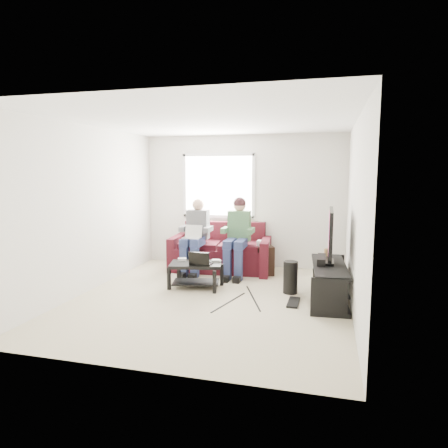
% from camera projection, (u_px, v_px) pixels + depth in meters
% --- Properties ---
extents(floor, '(4.50, 4.50, 0.00)m').
position_uv_depth(floor, '(211.00, 299.00, 5.96)').
color(floor, beige).
rests_on(floor, ground).
extents(ceiling, '(4.50, 4.50, 0.00)m').
position_uv_depth(ceiling, '(210.00, 121.00, 5.62)').
color(ceiling, white).
rests_on(ceiling, wall_back).
extents(wall_back, '(4.50, 0.00, 4.50)m').
position_uv_depth(wall_back, '(243.00, 201.00, 7.95)').
color(wall_back, silver).
rests_on(wall_back, floor).
extents(wall_front, '(4.50, 0.00, 4.50)m').
position_uv_depth(wall_front, '(140.00, 237.00, 3.63)').
color(wall_front, silver).
rests_on(wall_front, floor).
extents(wall_left, '(0.00, 4.50, 4.50)m').
position_uv_depth(wall_left, '(89.00, 209.00, 6.29)').
color(wall_left, silver).
rests_on(wall_left, floor).
extents(wall_right, '(0.00, 4.50, 4.50)m').
position_uv_depth(wall_right, '(355.00, 216.00, 5.29)').
color(wall_right, silver).
rests_on(wall_right, floor).
extents(window, '(1.48, 0.04, 1.28)m').
position_uv_depth(window, '(218.00, 186.00, 8.01)').
color(window, white).
rests_on(window, wall_back).
extents(sofa, '(1.97, 1.02, 0.90)m').
position_uv_depth(sofa, '(221.00, 253.00, 7.70)').
color(sofa, '#49121B').
rests_on(sofa, floor).
extents(person_left, '(0.40, 0.70, 1.37)m').
position_uv_depth(person_left, '(195.00, 233.00, 7.42)').
color(person_left, navy).
rests_on(person_left, sofa).
extents(person_right, '(0.40, 0.71, 1.42)m').
position_uv_depth(person_right, '(238.00, 231.00, 7.23)').
color(person_right, navy).
rests_on(person_right, sofa).
extents(laptop_silver, '(0.34, 0.25, 0.24)m').
position_uv_depth(laptop_silver, '(192.00, 235.00, 7.24)').
color(laptop_silver, silver).
rests_on(laptop_silver, person_left).
extents(coffee_table, '(0.91, 0.67, 0.41)m').
position_uv_depth(coffee_table, '(196.00, 270.00, 6.50)').
color(coffee_table, black).
rests_on(coffee_table, floor).
extents(laptop_black, '(0.37, 0.28, 0.24)m').
position_uv_depth(laptop_black, '(201.00, 257.00, 6.36)').
color(laptop_black, black).
rests_on(laptop_black, coffee_table).
extents(controller_a, '(0.16, 0.13, 0.04)m').
position_uv_depth(controller_a, '(182.00, 259.00, 6.66)').
color(controller_a, silver).
rests_on(controller_a, coffee_table).
extents(controller_b, '(0.15, 0.10, 0.04)m').
position_uv_depth(controller_b, '(193.00, 259.00, 6.68)').
color(controller_b, black).
rests_on(controller_b, coffee_table).
extents(controller_c, '(0.15, 0.11, 0.04)m').
position_uv_depth(controller_c, '(216.00, 261.00, 6.55)').
color(controller_c, gray).
rests_on(controller_c, coffee_table).
extents(tv_stand, '(0.58, 1.60, 0.52)m').
position_uv_depth(tv_stand, '(329.00, 284.00, 5.91)').
color(tv_stand, black).
rests_on(tv_stand, floor).
extents(tv, '(0.12, 1.10, 0.81)m').
position_uv_depth(tv, '(331.00, 233.00, 5.91)').
color(tv, black).
rests_on(tv, tv_stand).
extents(soundbar, '(0.12, 0.50, 0.10)m').
position_uv_depth(soundbar, '(321.00, 260.00, 5.99)').
color(soundbar, black).
rests_on(soundbar, tv_stand).
extents(drink_cup, '(0.08, 0.08, 0.12)m').
position_uv_depth(drink_cup, '(326.00, 252.00, 6.48)').
color(drink_cup, olive).
rests_on(drink_cup, tv_stand).
extents(console_white, '(0.30, 0.22, 0.06)m').
position_uv_depth(console_white, '(329.00, 287.00, 5.51)').
color(console_white, silver).
rests_on(console_white, tv_stand).
extents(console_grey, '(0.34, 0.26, 0.08)m').
position_uv_depth(console_grey, '(329.00, 273.00, 6.18)').
color(console_grey, gray).
rests_on(console_grey, tv_stand).
extents(console_black, '(0.38, 0.30, 0.07)m').
position_uv_depth(console_black, '(329.00, 280.00, 5.85)').
color(console_black, black).
rests_on(console_black, tv_stand).
extents(subwoofer, '(0.22, 0.22, 0.51)m').
position_uv_depth(subwoofer, '(290.00, 277.00, 6.21)').
color(subwoofer, black).
rests_on(subwoofer, floor).
extents(keyboard_floor, '(0.17, 0.47, 0.03)m').
position_uv_depth(keyboard_floor, '(293.00, 302.00, 5.76)').
color(keyboard_floor, black).
rests_on(keyboard_floor, floor).
extents(end_table, '(0.36, 0.36, 0.63)m').
position_uv_depth(end_table, '(263.00, 259.00, 7.35)').
color(end_table, black).
rests_on(end_table, floor).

